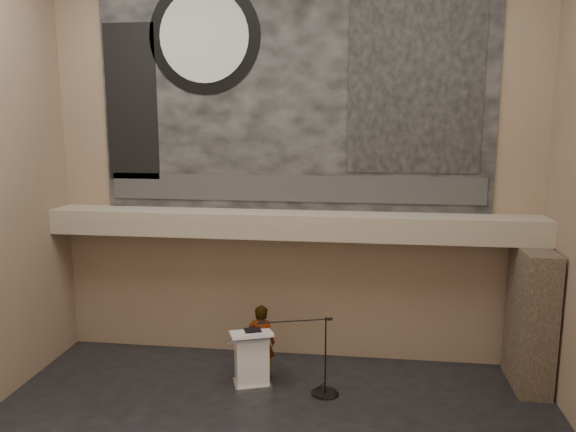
# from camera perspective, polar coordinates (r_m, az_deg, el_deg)

# --- Properties ---
(wall_back) EXTENTS (10.00, 0.02, 8.50)m
(wall_back) POSITION_cam_1_polar(r_m,az_deg,el_deg) (11.59, 0.52, 5.81)
(wall_back) COLOR #836A53
(wall_back) RESTS_ON floor
(wall_front) EXTENTS (10.00, 0.02, 8.50)m
(wall_front) POSITION_cam_1_polar(r_m,az_deg,el_deg) (3.86, -14.28, -3.45)
(wall_front) COLOR #836A53
(wall_front) RESTS_ON floor
(soffit) EXTENTS (10.00, 0.80, 0.50)m
(soffit) POSITION_cam_1_polar(r_m,az_deg,el_deg) (11.38, 0.27, -0.89)
(soffit) COLOR gray
(soffit) RESTS_ON wall_back
(sprinkler_left) EXTENTS (0.04, 0.04, 0.06)m
(sprinkler_left) POSITION_cam_1_polar(r_m,az_deg,el_deg) (11.69, -7.57, -2.07)
(sprinkler_left) COLOR #B2893D
(sprinkler_left) RESTS_ON soffit
(sprinkler_right) EXTENTS (0.04, 0.04, 0.06)m
(sprinkler_right) POSITION_cam_1_polar(r_m,az_deg,el_deg) (11.31, 9.84, -2.56)
(sprinkler_right) COLOR #B2893D
(sprinkler_right) RESTS_ON soffit
(banner) EXTENTS (8.00, 0.05, 5.00)m
(banner) POSITION_cam_1_polar(r_m,az_deg,el_deg) (11.54, 0.52, 12.99)
(banner) COLOR black
(banner) RESTS_ON wall_back
(banner_text_strip) EXTENTS (7.76, 0.02, 0.55)m
(banner_text_strip) POSITION_cam_1_polar(r_m,az_deg,el_deg) (11.59, 0.48, 2.83)
(banner_text_strip) COLOR #2C2C2C
(banner_text_strip) RESTS_ON banner
(banner_clock_rim) EXTENTS (2.30, 0.02, 2.30)m
(banner_clock_rim) POSITION_cam_1_polar(r_m,az_deg,el_deg) (11.95, -8.52, 17.61)
(banner_clock_rim) COLOR black
(banner_clock_rim) RESTS_ON banner
(banner_clock_face) EXTENTS (1.84, 0.02, 1.84)m
(banner_clock_face) POSITION_cam_1_polar(r_m,az_deg,el_deg) (11.93, -8.55, 17.62)
(banner_clock_face) COLOR silver
(banner_clock_face) RESTS_ON banner
(banner_building_print) EXTENTS (2.60, 0.02, 3.60)m
(banner_building_print) POSITION_cam_1_polar(r_m,az_deg,el_deg) (11.46, 12.82, 13.27)
(banner_building_print) COLOR black
(banner_building_print) RESTS_ON banner
(banner_brick_print) EXTENTS (1.10, 0.02, 3.20)m
(banner_brick_print) POSITION_cam_1_polar(r_m,az_deg,el_deg) (12.38, -15.63, 11.05)
(banner_brick_print) COLOR black
(banner_brick_print) RESTS_ON banner
(stone_pier) EXTENTS (0.60, 1.40, 2.70)m
(stone_pier) POSITION_cam_1_polar(r_m,az_deg,el_deg) (11.73, 23.44, -9.51)
(stone_pier) COLOR #3E3026
(stone_pier) RESTS_ON floor
(lectern) EXTENTS (0.92, 0.79, 1.14)m
(lectern) POSITION_cam_1_polar(r_m,az_deg,el_deg) (11.07, -3.71, -14.29)
(lectern) COLOR silver
(lectern) RESTS_ON floor
(binder) EXTENTS (0.38, 0.34, 0.04)m
(binder) POSITION_cam_1_polar(r_m,az_deg,el_deg) (10.87, -3.61, -11.53)
(binder) COLOR black
(binder) RESTS_ON lectern
(papers) EXTENTS (0.26, 0.32, 0.00)m
(papers) POSITION_cam_1_polar(r_m,az_deg,el_deg) (10.85, -4.17, -11.67)
(papers) COLOR silver
(papers) RESTS_ON lectern
(speaker_person) EXTENTS (0.58, 0.42, 1.51)m
(speaker_person) POSITION_cam_1_polar(r_m,az_deg,el_deg) (11.29, -2.72, -12.66)
(speaker_person) COLOR silver
(speaker_person) RESTS_ON floor
(mic_stand) EXTENTS (1.46, 0.63, 1.51)m
(mic_stand) POSITION_cam_1_polar(r_m,az_deg,el_deg) (10.92, 3.55, -16.52)
(mic_stand) COLOR black
(mic_stand) RESTS_ON floor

